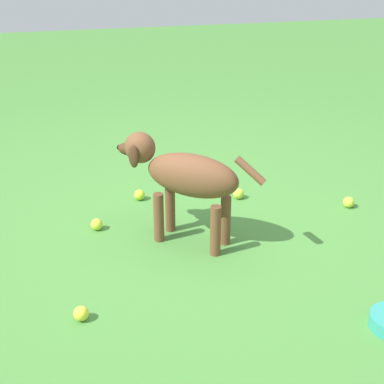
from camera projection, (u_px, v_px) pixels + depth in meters
The scene contains 7 objects.
ground at pixel (184, 225), 3.26m from camera, with size 14.00×14.00×0.00m, color #478438.
dog at pixel (183, 175), 2.96m from camera, with size 0.59×0.67×0.57m.
tennis_ball_0 at pixel (140, 195), 3.55m from camera, with size 0.07×0.07×0.07m, color #C1DF32.
tennis_ball_1 at pixel (97, 224), 3.20m from camera, with size 0.07×0.07×0.07m, color #C7E33A.
tennis_ball_2 at pixel (238, 194), 3.57m from camera, with size 0.07×0.07×0.07m, color #C1DB3B.
tennis_ball_3 at pixel (81, 314), 2.47m from camera, with size 0.07×0.07×0.07m, color yellow.
tennis_ball_4 at pixel (349, 202), 3.46m from camera, with size 0.07×0.07×0.07m, color #C8E539.
Camera 1 is at (-2.81, 0.66, 1.54)m, focal length 54.13 mm.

